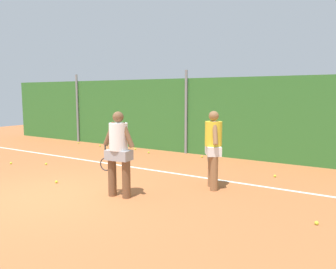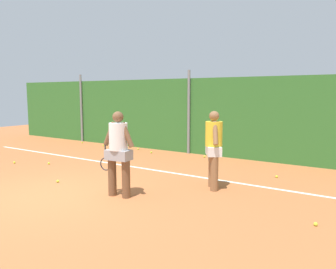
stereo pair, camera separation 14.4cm
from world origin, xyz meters
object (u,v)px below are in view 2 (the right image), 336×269
at_px(tennis_ball_9, 204,157).
at_px(tennis_ball_11, 129,178).
at_px(tennis_ball_4, 103,145).
at_px(tennis_ball_10, 14,162).
at_px(tennis_ball_6, 138,149).
at_px(tennis_ball_7, 277,177).
at_px(tennis_ball_2, 82,142).
at_px(player_midcourt, 214,146).
at_px(tennis_ball_8, 49,163).
at_px(tennis_ball_5, 58,181).
at_px(tennis_ball_3, 316,224).
at_px(tennis_ball_1, 151,152).
at_px(player_foreground_near, 118,149).

xyz_separation_m(tennis_ball_9, tennis_ball_11, (-0.28, -3.66, 0.00)).
bearing_deg(tennis_ball_4, tennis_ball_10, -88.64).
bearing_deg(tennis_ball_10, tennis_ball_6, 68.52).
bearing_deg(tennis_ball_7, tennis_ball_2, 170.91).
relative_size(player_midcourt, tennis_ball_10, 27.05).
bearing_deg(tennis_ball_4, player_midcourt, -25.49).
height_order(tennis_ball_7, tennis_ball_8, same).
bearing_deg(tennis_ball_5, tennis_ball_4, 122.99).
bearing_deg(player_midcourt, tennis_ball_3, -147.69).
bearing_deg(tennis_ball_5, tennis_ball_3, 5.72).
bearing_deg(tennis_ball_3, tennis_ball_10, 179.13).
bearing_deg(tennis_ball_9, tennis_ball_7, -26.64).
bearing_deg(tennis_ball_8, tennis_ball_6, 80.41).
distance_m(tennis_ball_1, tennis_ball_8, 3.61).
height_order(player_foreground_near, tennis_ball_10, player_foreground_near).
bearing_deg(player_midcourt, tennis_ball_6, 22.07).
bearing_deg(tennis_ball_9, tennis_ball_6, 179.78).
height_order(tennis_ball_1, tennis_ball_9, same).
distance_m(tennis_ball_5, tennis_ball_6, 5.03).
height_order(player_midcourt, tennis_ball_6, player_midcourt).
height_order(tennis_ball_2, tennis_ball_4, same).
relative_size(player_midcourt, tennis_ball_2, 27.05).
distance_m(tennis_ball_3, tennis_ball_11, 4.56).
relative_size(tennis_ball_4, tennis_ball_11, 1.00).
bearing_deg(player_foreground_near, tennis_ball_2, -43.18).
relative_size(tennis_ball_2, tennis_ball_8, 1.00).
relative_size(player_foreground_near, tennis_ball_8, 27.40).
relative_size(player_midcourt, tennis_ball_1, 27.05).
xyz_separation_m(tennis_ball_6, tennis_ball_7, (5.70, -1.42, 0.00)).
bearing_deg(tennis_ball_6, tennis_ball_7, -14.03).
bearing_deg(tennis_ball_4, tennis_ball_1, -4.64).
bearing_deg(player_midcourt, tennis_ball_2, 34.02).
bearing_deg(tennis_ball_9, tennis_ball_2, -179.95).
distance_m(tennis_ball_3, tennis_ball_9, 6.01).
xyz_separation_m(tennis_ball_2, tennis_ball_5, (4.45, -4.83, 0.00)).
xyz_separation_m(tennis_ball_1, tennis_ball_11, (1.72, -3.33, 0.00)).
bearing_deg(tennis_ball_8, tennis_ball_4, 107.61).
bearing_deg(tennis_ball_7, tennis_ball_8, -160.75).
distance_m(tennis_ball_7, tennis_ball_8, 6.69).
bearing_deg(tennis_ball_8, tennis_ball_7, 19.25).
bearing_deg(tennis_ball_5, player_foreground_near, -0.00).
relative_size(tennis_ball_1, tennis_ball_5, 1.00).
height_order(tennis_ball_7, tennis_ball_11, same).
distance_m(tennis_ball_1, tennis_ball_3, 7.37).
height_order(player_midcourt, tennis_ball_7, player_midcourt).
height_order(tennis_ball_7, tennis_ball_10, same).
distance_m(player_foreground_near, tennis_ball_9, 4.96).
distance_m(tennis_ball_4, tennis_ball_6, 1.73).
xyz_separation_m(player_midcourt, tennis_ball_3, (2.38, -1.05, -0.97)).
bearing_deg(tennis_ball_7, tennis_ball_5, -141.85).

